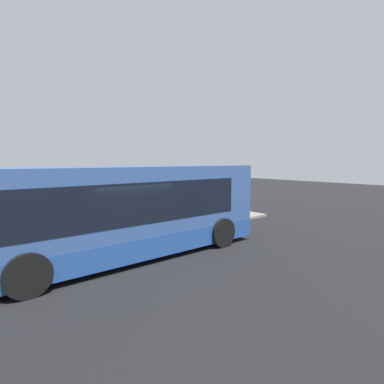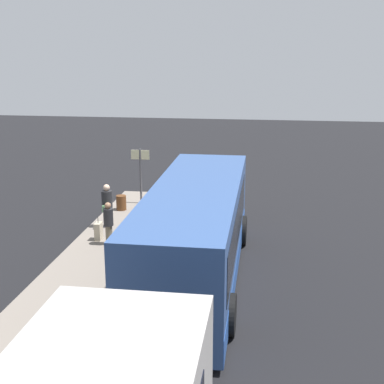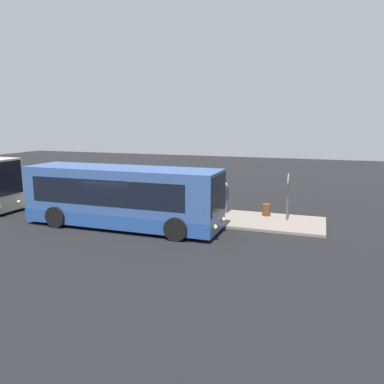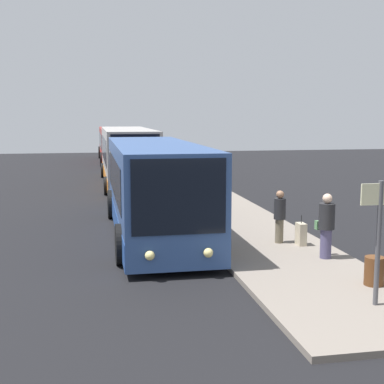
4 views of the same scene
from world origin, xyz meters
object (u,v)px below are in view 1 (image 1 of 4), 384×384
Objects in this scene: bus_lead at (121,213)px; trash_bin at (193,208)px; suitcase at (137,216)px; sign_post at (216,186)px; passenger_boarding at (160,202)px; passenger_waiting at (135,208)px.

bus_lead is 7.97m from trash_bin.
sign_post is at bearing -5.00° from suitcase.
suitcase is (-1.49, -0.09, -0.60)m from passenger_boarding.
trash_bin is (6.69, 4.19, -1.06)m from bus_lead.
trash_bin is at bearing 152.07° from sign_post.
passenger_boarding is (4.33, 4.10, -0.45)m from bus_lead.
trash_bin is at bearing -94.18° from passenger_boarding.
suitcase is at bearing -177.26° from trash_bin.
sign_post reaches higher than suitcase.
passenger_boarding reaches higher than passenger_waiting.
trash_bin is at bearing -3.19° from passenger_waiting.
passenger_waiting is at bearing -170.53° from trash_bin.
passenger_boarding is at bearing 171.46° from sign_post.
bus_lead is 11.37× the size of suitcase.
suitcase is at bearing 39.61° from passenger_waiting.
passenger_waiting reaches higher than suitcase.
trash_bin is at bearing 32.07° from bus_lead.
suitcase is at bearing 175.00° from sign_post.
bus_lead is 4.28m from passenger_waiting.
passenger_boarding is 1.10× the size of passenger_waiting.
passenger_waiting is at bearing -179.10° from sign_post.
suitcase is 5.21m from sign_post.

